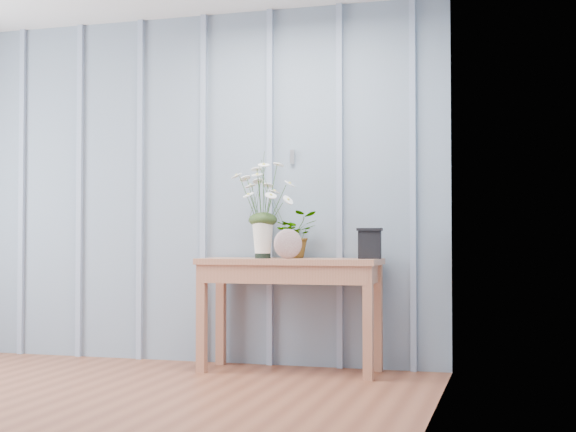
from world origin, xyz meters
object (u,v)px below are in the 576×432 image
(felt_disc_vessel, at_px, (288,244))
(daisy_vase, at_px, (263,196))
(sideboard, at_px, (290,276))
(carved_box, at_px, (370,243))

(felt_disc_vessel, bearing_deg, daisy_vase, 139.04)
(sideboard, relative_size, daisy_vase, 1.82)
(sideboard, height_order, felt_disc_vessel, felt_disc_vessel)
(sideboard, bearing_deg, carved_box, 3.03)
(daisy_vase, distance_m, carved_box, 0.77)
(sideboard, distance_m, daisy_vase, 0.56)
(carved_box, bearing_deg, daisy_vase, -173.41)
(sideboard, xyz_separation_m, carved_box, (0.53, 0.03, 0.22))
(daisy_vase, bearing_deg, carved_box, 6.59)
(carved_box, bearing_deg, felt_disc_vessel, -168.50)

